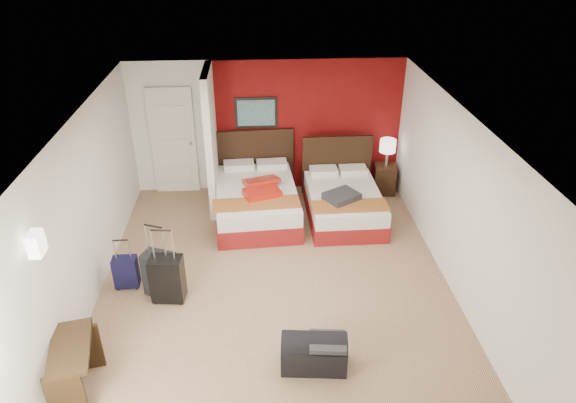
{
  "coord_description": "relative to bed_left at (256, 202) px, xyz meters",
  "views": [
    {
      "loc": [
        -0.22,
        -5.81,
        4.67
      ],
      "look_at": [
        0.22,
        0.8,
        1.0
      ],
      "focal_mm": 32.07,
      "sensor_mm": 36.0,
      "label": 1
    }
  ],
  "objects": [
    {
      "name": "ground",
      "position": [
        0.25,
        -2.07,
        -0.3
      ],
      "size": [
        6.5,
        6.5,
        0.0
      ],
      "primitive_type": "plane",
      "color": "tan",
      "rests_on": "ground"
    },
    {
      "name": "room_walls",
      "position": [
        -1.16,
        -0.65,
        0.96
      ],
      "size": [
        5.02,
        6.52,
        2.5
      ],
      "color": "white",
      "rests_on": "ground"
    },
    {
      "name": "red_accent_panel",
      "position": [
        1.0,
        1.16,
        0.95
      ],
      "size": [
        3.5,
        0.04,
        2.5
      ],
      "primitive_type": "cube",
      "color": "maroon",
      "rests_on": "ground"
    },
    {
      "name": "partition_wall",
      "position": [
        -0.75,
        0.54,
        0.95
      ],
      "size": [
        0.12,
        1.2,
        2.5
      ],
      "primitive_type": "cube",
      "color": "silver",
      "rests_on": "ground"
    },
    {
      "name": "entry_door",
      "position": [
        -1.5,
        1.13,
        0.73
      ],
      "size": [
        0.82,
        0.06,
        2.05
      ],
      "primitive_type": "cube",
      "color": "silver",
      "rests_on": "ground"
    },
    {
      "name": "bed_left",
      "position": [
        0.0,
        0.0,
        0.0
      ],
      "size": [
        1.5,
        2.06,
        0.59
      ],
      "primitive_type": "cube",
      "rotation": [
        0.0,
        0.0,
        0.06
      ],
      "color": "silver",
      "rests_on": "ground"
    },
    {
      "name": "bed_right",
      "position": [
        1.52,
        -0.13,
        -0.03
      ],
      "size": [
        1.26,
        1.78,
        0.53
      ],
      "primitive_type": "cube",
      "rotation": [
        0.0,
        0.0,
        0.01
      ],
      "color": "white",
      "rests_on": "ground"
    },
    {
      "name": "red_suitcase_open",
      "position": [
        0.1,
        -0.1,
        0.35
      ],
      "size": [
        0.81,
        0.96,
        0.1
      ],
      "primitive_type": "cube",
      "rotation": [
        0.0,
        0.0,
        0.32
      ],
      "color": "red",
      "rests_on": "bed_left"
    },
    {
      "name": "jacket_bundle",
      "position": [
        1.42,
        -0.43,
        0.3
      ],
      "size": [
        0.67,
        0.64,
        0.13
      ],
      "primitive_type": "cube",
      "rotation": [
        0.0,
        0.0,
        0.54
      ],
      "color": "#343439",
      "rests_on": "bed_right"
    },
    {
      "name": "nightstand",
      "position": [
        2.46,
        0.79,
        -0.02
      ],
      "size": [
        0.45,
        0.45,
        0.56
      ],
      "primitive_type": "cube",
      "rotation": [
        0.0,
        0.0,
        -0.13
      ],
      "color": "black",
      "rests_on": "ground"
    },
    {
      "name": "table_lamp",
      "position": [
        2.46,
        0.79,
        0.52
      ],
      "size": [
        0.38,
        0.38,
        0.53
      ],
      "primitive_type": "cylinder",
      "rotation": [
        0.0,
        0.0,
        0.36
      ],
      "color": "white",
      "rests_on": "nightstand"
    },
    {
      "name": "suitcase_black",
      "position": [
        -1.24,
        -2.17,
        0.03
      ],
      "size": [
        0.47,
        0.32,
        0.66
      ],
      "primitive_type": "cube",
      "rotation": [
        0.0,
        0.0,
        -0.11
      ],
      "color": "black",
      "rests_on": "ground"
    },
    {
      "name": "suitcase_charcoal",
      "position": [
        -1.36,
        -2.04,
        0.02
      ],
      "size": [
        0.5,
        0.41,
        0.64
      ],
      "primitive_type": "cube",
      "rotation": [
        0.0,
        0.0,
        -0.38
      ],
      "color": "black",
      "rests_on": "ground"
    },
    {
      "name": "suitcase_navy",
      "position": [
        -1.88,
        -1.84,
        -0.06
      ],
      "size": [
        0.34,
        0.21,
        0.47
      ],
      "primitive_type": "cube",
      "rotation": [
        0.0,
        0.0,
        0.01
      ],
      "color": "black",
      "rests_on": "ground"
    },
    {
      "name": "duffel_bag",
      "position": [
        0.62,
        -3.5,
        -0.1
      ],
      "size": [
        0.8,
        0.48,
        0.39
      ],
      "primitive_type": "cube",
      "rotation": [
        0.0,
        0.0,
        -0.1
      ],
      "color": "black",
      "rests_on": "ground"
    },
    {
      "name": "jacket_draped",
      "position": [
        0.77,
        -3.55,
        0.12
      ],
      "size": [
        0.45,
        0.4,
        0.06
      ],
      "primitive_type": "cube",
      "rotation": [
        0.0,
        0.0,
        -0.1
      ],
      "color": "#313236",
      "rests_on": "duffel_bag"
    },
    {
      "name": "desk",
      "position": [
        -2.02,
        -3.71,
        0.05
      ],
      "size": [
        0.57,
        0.89,
        0.69
      ],
      "primitive_type": "cube",
      "rotation": [
        0.0,
        0.0,
        0.21
      ],
      "color": "black",
      "rests_on": "ground"
    }
  ]
}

